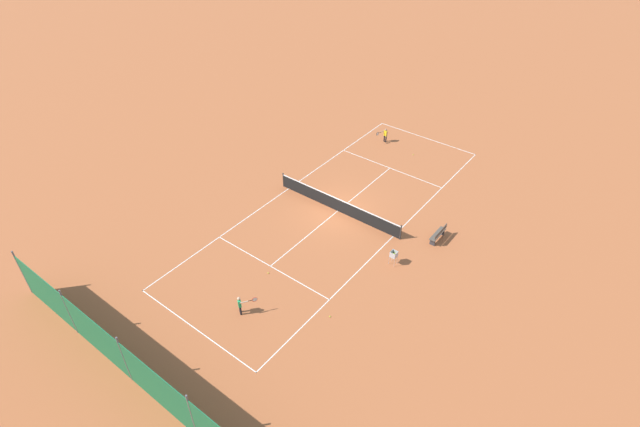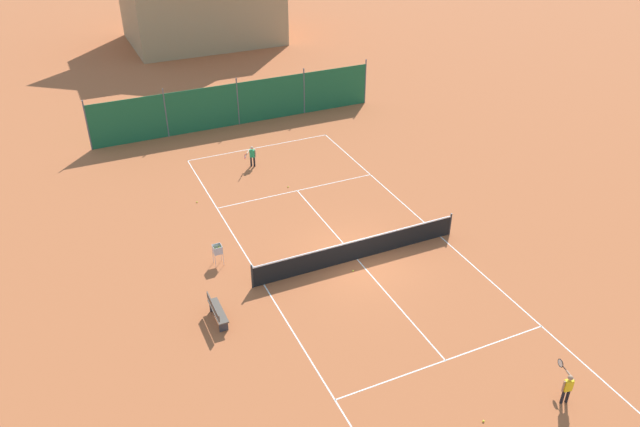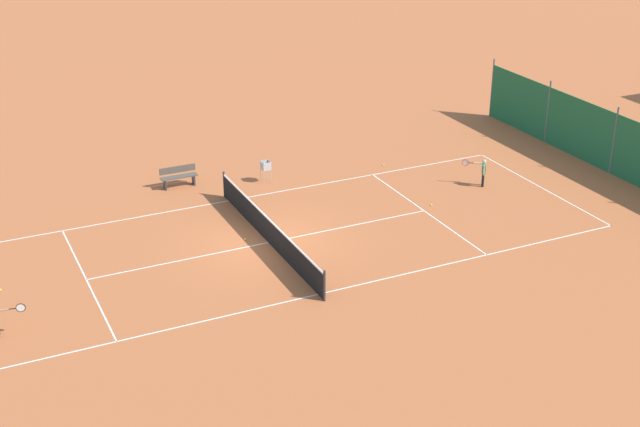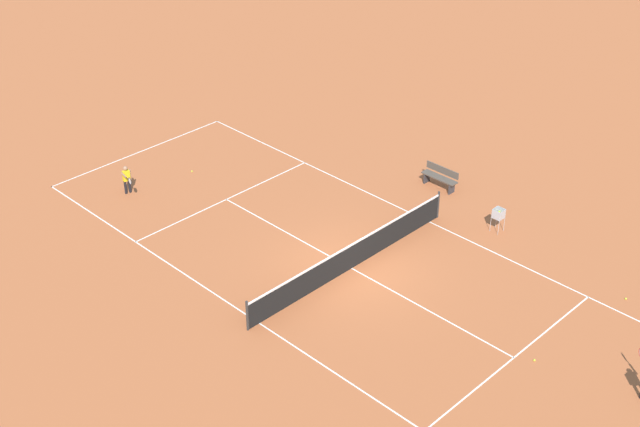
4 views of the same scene
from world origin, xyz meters
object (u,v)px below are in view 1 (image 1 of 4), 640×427
at_px(tennis_net, 338,205).
at_px(tennis_ball_mid_court, 330,317).
at_px(player_far_baseline, 385,134).
at_px(courtside_bench, 438,234).
at_px(player_near_baseline, 241,304).
at_px(ball_hopper, 394,255).
at_px(tennis_ball_near_corner, 413,155).
at_px(tennis_ball_far_corner, 351,208).
at_px(tennis_ball_alley_right, 268,273).

height_order(tennis_net, tennis_ball_mid_court, tennis_net).
distance_m(player_far_baseline, courtside_bench, 11.83).
relative_size(player_near_baseline, ball_hopper, 1.29).
relative_size(tennis_net, tennis_ball_near_corner, 139.09).
xyz_separation_m(tennis_ball_far_corner, ball_hopper, (-4.76, 2.75, 0.63)).
distance_m(tennis_ball_mid_court, tennis_ball_far_corner, 9.06).
xyz_separation_m(player_near_baseline, tennis_ball_far_corner, (0.61, -10.49, -0.64)).
relative_size(tennis_ball_far_corner, courtside_bench, 0.04).
relative_size(tennis_net, ball_hopper, 10.31).
xyz_separation_m(player_near_baseline, player_far_baseline, (3.46, -19.17, -0.00)).
height_order(tennis_ball_alley_right, ball_hopper, ball_hopper).
bearing_deg(ball_hopper, tennis_ball_mid_court, 84.74).
distance_m(ball_hopper, courtside_bench, 3.54).
relative_size(player_near_baseline, player_far_baseline, 1.01).
distance_m(tennis_net, player_far_baseline, 9.65).
bearing_deg(tennis_ball_mid_court, ball_hopper, -95.26).
height_order(tennis_ball_mid_court, tennis_ball_near_corner, same).
bearing_deg(tennis_ball_far_corner, courtside_bench, -173.85).
bearing_deg(tennis_ball_alley_right, courtside_bench, -126.44).
relative_size(player_far_baseline, tennis_ball_far_corner, 17.26).
bearing_deg(player_far_baseline, player_near_baseline, 100.23).
bearing_deg(player_near_baseline, courtside_bench, -115.08).
relative_size(tennis_ball_mid_court, ball_hopper, 0.07).
height_order(tennis_ball_near_corner, courtside_bench, courtside_bench).
bearing_deg(tennis_ball_far_corner, player_near_baseline, 93.31).
bearing_deg(player_far_baseline, courtside_bench, 137.05).
xyz_separation_m(tennis_net, tennis_ball_alley_right, (-0.29, 6.90, -0.47)).
bearing_deg(tennis_ball_alley_right, player_far_baseline, -80.91).
relative_size(tennis_ball_far_corner, ball_hopper, 0.07).
bearing_deg(tennis_net, tennis_ball_alley_right, 92.38).
bearing_deg(player_far_baseline, tennis_ball_alley_right, 99.09).
bearing_deg(ball_hopper, tennis_ball_alley_right, 43.94).
bearing_deg(courtside_bench, tennis_ball_mid_court, 79.93).
bearing_deg(courtside_bench, tennis_ball_alley_right, 53.56).
xyz_separation_m(ball_hopper, courtside_bench, (-1.05, -3.38, -0.21)).
relative_size(player_far_baseline, courtside_bench, 0.76).
height_order(tennis_ball_far_corner, ball_hopper, ball_hopper).
distance_m(tennis_net, courtside_bench, 6.48).
bearing_deg(tennis_net, tennis_ball_mid_court, 123.37).
xyz_separation_m(player_near_baseline, ball_hopper, (-4.15, -7.73, -0.01)).
relative_size(tennis_ball_alley_right, courtside_bench, 0.04).
relative_size(player_near_baseline, tennis_ball_far_corner, 17.36).
bearing_deg(player_near_baseline, tennis_ball_alley_right, -73.57).
xyz_separation_m(player_near_baseline, courtside_bench, (-5.20, -11.11, -0.22)).
xyz_separation_m(tennis_ball_mid_court, ball_hopper, (-0.48, -5.24, 0.63)).
distance_m(player_far_baseline, tennis_ball_alley_right, 16.49).
relative_size(tennis_ball_alley_right, tennis_ball_far_corner, 1.00).
xyz_separation_m(tennis_ball_near_corner, courtside_bench, (-5.92, 7.70, 0.42)).
bearing_deg(courtside_bench, tennis_ball_far_corner, 6.15).
bearing_deg(ball_hopper, tennis_ball_far_corner, -30.05).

